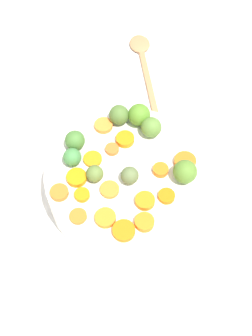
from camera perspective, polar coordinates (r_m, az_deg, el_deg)
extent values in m
cube|color=silver|center=(0.86, 0.50, -3.47)|extent=(2.40, 2.40, 0.02)
cylinder|color=white|center=(0.81, 0.00, -1.86)|extent=(0.30, 0.30, 0.08)
cylinder|color=orange|center=(0.74, -6.29, -6.29)|extent=(0.04, 0.04, 0.01)
cylinder|color=orange|center=(0.84, -2.96, 5.58)|extent=(0.04, 0.04, 0.01)
cylinder|color=orange|center=(0.72, -0.30, -8.20)|extent=(0.04, 0.04, 0.01)
cylinder|color=orange|center=(0.79, 7.72, 0.84)|extent=(0.06, 0.06, 0.01)
cylinder|color=orange|center=(0.79, -4.39, 1.17)|extent=(0.04, 0.04, 0.01)
cylinder|color=orange|center=(0.76, -8.72, -3.19)|extent=(0.05, 0.05, 0.01)
cylinder|color=orange|center=(0.75, -5.77, -3.52)|extent=(0.03, 0.03, 0.01)
cylinder|color=orange|center=(0.73, -2.72, -6.53)|extent=(0.04, 0.04, 0.01)
cylinder|color=orange|center=(0.80, -1.83, 2.48)|extent=(0.04, 0.04, 0.01)
cylinder|color=orange|center=(0.73, 2.42, -7.09)|extent=(0.05, 0.05, 0.01)
cylinder|color=orange|center=(0.78, 4.54, -0.54)|extent=(0.03, 0.03, 0.01)
cylinder|color=orange|center=(0.76, -2.16, -2.84)|extent=(0.05, 0.05, 0.01)
cylinder|color=orange|center=(0.75, 5.31, -3.68)|extent=(0.04, 0.04, 0.01)
cylinder|color=orange|center=(0.74, 2.49, -4.31)|extent=(0.04, 0.04, 0.01)
cylinder|color=orange|center=(0.81, -0.13, 3.78)|extent=(0.04, 0.04, 0.01)
cylinder|color=orange|center=(0.77, -6.48, -1.26)|extent=(0.05, 0.05, 0.01)
sphere|color=#55802B|center=(0.76, 7.73, -0.47)|extent=(0.04, 0.04, 0.04)
sphere|color=#467831|center=(0.80, -6.70, 3.60)|extent=(0.04, 0.04, 0.04)
sphere|color=#438441|center=(0.78, -7.04, 1.42)|extent=(0.03, 0.03, 0.03)
sphere|color=#5A8334|center=(0.81, 3.32, 5.34)|extent=(0.04, 0.04, 0.04)
sphere|color=#4E702F|center=(0.83, -0.92, 6.97)|extent=(0.04, 0.04, 0.04)
sphere|color=#5E6F40|center=(0.76, 0.17, -0.97)|extent=(0.03, 0.03, 0.03)
sphere|color=#538825|center=(0.83, 1.74, 6.97)|extent=(0.04, 0.04, 0.04)
sphere|color=olive|center=(0.76, -4.11, -0.75)|extent=(0.03, 0.03, 0.03)
cube|color=#B47C4E|center=(1.01, 3.05, 10.72)|extent=(0.24, 0.06, 0.01)
ellipsoid|color=#B47C4E|center=(1.11, 1.81, 15.93)|extent=(0.07, 0.06, 0.01)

